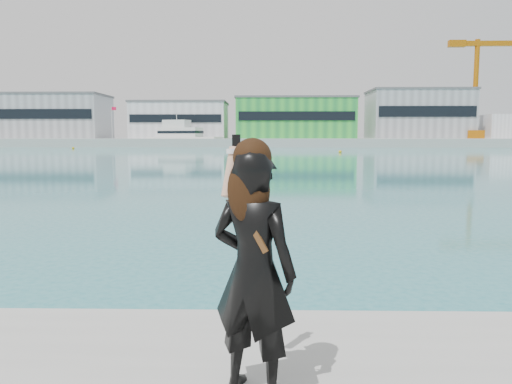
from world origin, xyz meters
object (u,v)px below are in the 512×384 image
(buoy_far, at_px, (73,149))
(motor_yacht, at_px, (182,137))
(buoy_near, at_px, (340,153))
(woman, at_px, (253,265))
(dock_crane, at_px, (481,85))

(buoy_far, bearing_deg, motor_yacht, 48.38)
(buoy_near, distance_m, buoy_far, 55.22)
(buoy_near, bearing_deg, buoy_far, 155.04)
(motor_yacht, height_order, woman, motor_yacht)
(motor_yacht, distance_m, buoy_near, 54.32)
(dock_crane, xyz_separation_m, buoy_far, (-91.43, -26.01, -15.07))
(buoy_far, bearing_deg, woman, -68.13)
(dock_crane, height_order, buoy_near, dock_crane)
(buoy_far, bearing_deg, dock_crane, 15.88)
(motor_yacht, bearing_deg, woman, -61.09)
(motor_yacht, relative_size, woman, 11.19)
(motor_yacht, bearing_deg, dock_crane, 23.17)
(buoy_near, relative_size, buoy_far, 1.00)
(dock_crane, bearing_deg, buoy_near, -129.99)
(dock_crane, height_order, buoy_far, dock_crane)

